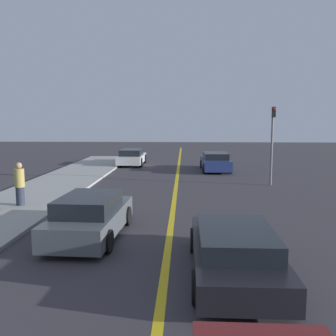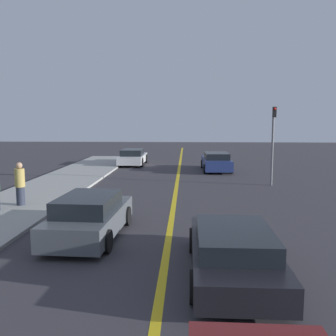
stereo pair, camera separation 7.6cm
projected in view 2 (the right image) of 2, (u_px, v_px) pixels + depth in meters
road_center_line at (175, 196)px, 17.45m from camera, size 0.20×60.00×0.01m
sidewalk_left at (39, 194)px, 17.54m from camera, size 3.83×35.57×0.12m
car_ahead_center at (233, 251)px, 8.47m from camera, size 1.99×4.55×1.14m
car_far_distant at (90, 217)px, 11.24m from camera, size 2.02×4.34×1.32m
car_parked_left_lot at (216, 162)px, 25.96m from camera, size 2.00×4.40×1.28m
car_oncoming_far at (133, 157)px, 29.32m from camera, size 1.94×4.46×1.24m
pedestrian_mid_group at (20, 184)px, 14.96m from camera, size 0.39×0.39×1.73m
traffic_light at (273, 138)px, 19.88m from camera, size 0.18×0.40×4.20m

